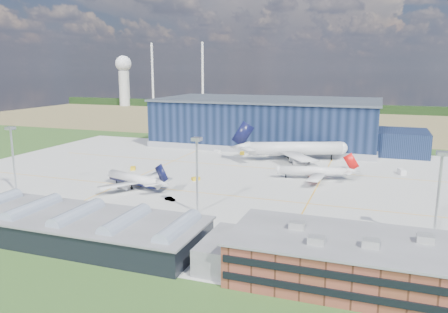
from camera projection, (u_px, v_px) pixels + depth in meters
ground at (204, 185)px, 162.98m from camera, size 600.00×600.00×0.00m
apron at (214, 179)px, 172.20m from camera, size 220.00×160.00×0.08m
farmland at (303, 120)px, 366.01m from camera, size 600.00×220.00×0.01m
treeline at (317, 108)px, 439.05m from camera, size 600.00×8.00×8.00m
horizon_dressing at (146, 76)px, 490.97m from camera, size 440.20×18.00×70.00m
hangar at (272, 124)px, 247.24m from camera, size 145.00×62.00×26.10m
ops_building at (343, 259)px, 88.50m from camera, size 46.00×23.00×10.90m
glass_concourse at (90, 228)px, 109.00m from camera, size 78.00×23.00×8.60m
light_mast_west at (12, 148)px, 152.01m from camera, size 2.60×2.60×23.00m
light_mast_center at (197, 163)px, 128.93m from camera, size 2.60×2.60×23.00m
light_mast_east at (440, 182)px, 107.49m from camera, size 2.60×2.60×23.00m
airliner_navy at (134, 174)px, 158.34m from camera, size 39.82×39.36×10.44m
airliner_red at (313, 166)px, 170.10m from camera, size 38.05×37.48×10.72m
airliner_widebody at (295, 142)px, 204.16m from camera, size 72.19×71.50×18.28m
gse_tug_a at (133, 168)px, 187.12m from camera, size 3.40×3.95×1.41m
gse_tug_b at (196, 179)px, 169.65m from camera, size 3.45×3.57×1.30m
gse_van_a at (184, 217)px, 124.45m from camera, size 5.02×2.23×2.18m
gse_van_b at (402, 172)px, 179.09m from camera, size 3.65×5.43×2.28m
gse_tug_c at (242, 153)px, 220.42m from camera, size 2.85×3.80×1.49m
gse_cart_b at (217, 151)px, 226.05m from camera, size 3.53×3.07×1.28m
car_a at (255, 243)px, 107.68m from camera, size 3.18×1.36×1.07m
car_b at (170, 199)px, 143.57m from camera, size 4.12×2.46×1.28m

